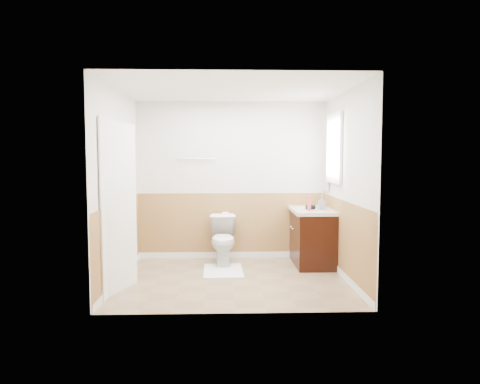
{
  "coord_description": "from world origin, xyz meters",
  "views": [
    {
      "loc": [
        -0.1,
        -5.88,
        1.63
      ],
      "look_at": [
        0.1,
        0.25,
        1.15
      ],
      "focal_mm": 33.67,
      "sensor_mm": 36.0,
      "label": 1
    }
  ],
  "objects_px": {
    "lotion_bottle": "(309,203)",
    "soap_dispenser": "(322,202)",
    "bath_mat": "(223,271)",
    "toilet": "(223,240)",
    "vanity_cabinet": "(312,238)"
  },
  "relations": [
    {
      "from": "toilet",
      "to": "bath_mat",
      "type": "xyz_separation_m",
      "value": [
        0.0,
        -0.43,
        -0.36
      ]
    },
    {
      "from": "vanity_cabinet",
      "to": "toilet",
      "type": "bearing_deg",
      "value": -179.8
    },
    {
      "from": "toilet",
      "to": "bath_mat",
      "type": "relative_size",
      "value": 0.92
    },
    {
      "from": "lotion_bottle",
      "to": "vanity_cabinet",
      "type": "bearing_deg",
      "value": 71.85
    },
    {
      "from": "lotion_bottle",
      "to": "soap_dispenser",
      "type": "bearing_deg",
      "value": 36.38
    },
    {
      "from": "lotion_bottle",
      "to": "soap_dispenser",
      "type": "height_order",
      "value": "lotion_bottle"
    },
    {
      "from": "bath_mat",
      "to": "vanity_cabinet",
      "type": "relative_size",
      "value": 0.73
    },
    {
      "from": "toilet",
      "to": "bath_mat",
      "type": "bearing_deg",
      "value": -91.83
    },
    {
      "from": "lotion_bottle",
      "to": "soap_dispenser",
      "type": "distance_m",
      "value": 0.27
    },
    {
      "from": "soap_dispenser",
      "to": "toilet",
      "type": "bearing_deg",
      "value": 174.61
    },
    {
      "from": "toilet",
      "to": "vanity_cabinet",
      "type": "xyz_separation_m",
      "value": [
        1.35,
        0.0,
        0.03
      ]
    },
    {
      "from": "vanity_cabinet",
      "to": "lotion_bottle",
      "type": "relative_size",
      "value": 5.0
    },
    {
      "from": "vanity_cabinet",
      "to": "bath_mat",
      "type": "bearing_deg",
      "value": -162.01
    },
    {
      "from": "bath_mat",
      "to": "toilet",
      "type": "bearing_deg",
      "value": 90.0
    },
    {
      "from": "bath_mat",
      "to": "soap_dispenser",
      "type": "distance_m",
      "value": 1.77
    }
  ]
}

